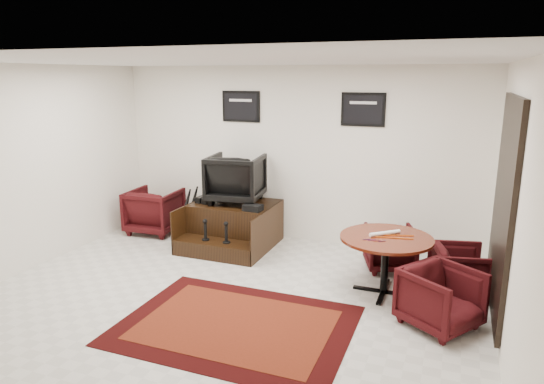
{
  "coord_description": "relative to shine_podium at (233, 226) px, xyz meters",
  "views": [
    {
      "loc": [
        2.47,
        -4.81,
        2.65
      ],
      "look_at": [
        0.26,
        0.9,
        1.17
      ],
      "focal_mm": 32.0,
      "sensor_mm": 36.0,
      "label": 1
    }
  ],
  "objects": [
    {
      "name": "ground",
      "position": [
        0.77,
        -1.83,
        -0.31
      ],
      "size": [
        6.0,
        6.0,
        0.0
      ],
      "primitive_type": "plane",
      "color": "silver",
      "rests_on": "ground"
    },
    {
      "name": "shine_podium",
      "position": [
        0.0,
        0.0,
        0.0
      ],
      "size": [
        1.31,
        1.35,
        0.67
      ],
      "color": "black",
      "rests_on": "ground"
    },
    {
      "name": "polish_kit",
      "position": [
        0.46,
        -0.24,
        0.41
      ],
      "size": [
        0.28,
        0.21,
        0.09
      ],
      "primitive_type": "cube",
      "rotation": [
        0.0,
        0.0,
        -0.07
      ],
      "color": "black",
      "rests_on": "shine_podium"
    },
    {
      "name": "area_rug",
      "position": [
        1.15,
        -2.33,
        -0.3
      ],
      "size": [
        2.47,
        1.85,
        0.01
      ],
      "color": "black",
      "rests_on": "ground"
    },
    {
      "name": "table_chair_back",
      "position": [
        2.47,
        -0.11,
        0.02
      ],
      "size": [
        0.81,
        0.78,
        0.67
      ],
      "primitive_type": "imported",
      "rotation": [
        0.0,
        0.0,
        3.48
      ],
      "color": "black",
      "rests_on": "ground"
    },
    {
      "name": "table_chair_corner",
      "position": [
        3.21,
        -1.55,
        0.05
      ],
      "size": [
        0.94,
        0.95,
        0.72
      ],
      "primitive_type": "imported",
      "rotation": [
        0.0,
        0.0,
        0.97
      ],
      "color": "black",
      "rests_on": "ground"
    },
    {
      "name": "shine_chair",
      "position": [
        0.0,
        0.14,
        0.78
      ],
      "size": [
        0.91,
        0.87,
        0.84
      ],
      "primitive_type": "imported",
      "rotation": [
        0.0,
        0.0,
        3.27
      ],
      "color": "black",
      "rests_on": "shine_podium"
    },
    {
      "name": "room_shell",
      "position": [
        1.18,
        -1.71,
        1.47
      ],
      "size": [
        6.02,
        5.02,
        2.81
      ],
      "color": "white",
      "rests_on": "ground"
    },
    {
      "name": "umbrella_black",
      "position": [
        -0.78,
        -0.18,
        0.16
      ],
      "size": [
        0.35,
        0.13,
        0.93
      ],
      "primitive_type": null,
      "color": "black",
      "rests_on": "ground"
    },
    {
      "name": "umbrella_hooked",
      "position": [
        -0.8,
        0.06,
        0.15
      ],
      "size": [
        0.34,
        0.13,
        0.92
      ],
      "primitive_type": null,
      "color": "black",
      "rests_on": "ground"
    },
    {
      "name": "table_clutter",
      "position": [
        2.58,
        -0.94,
        0.43
      ],
      "size": [
        0.57,
        0.38,
        0.01
      ],
      "color": "#D6520B",
      "rests_on": "meeting_table"
    },
    {
      "name": "shoes_pair",
      "position": [
        -0.46,
        -0.07,
        0.41
      ],
      "size": [
        0.23,
        0.26,
        0.09
      ],
      "color": "black",
      "rests_on": "shine_podium"
    },
    {
      "name": "table_chair_window",
      "position": [
        3.39,
        -0.61,
        0.02
      ],
      "size": [
        0.74,
        0.77,
        0.67
      ],
      "primitive_type": "imported",
      "rotation": [
        0.0,
        0.0,
        1.8
      ],
      "color": "black",
      "rests_on": "ground"
    },
    {
      "name": "paper_roll",
      "position": [
        2.49,
        -0.87,
        0.45
      ],
      "size": [
        0.35,
        0.31,
        0.05
      ],
      "primitive_type": "cylinder",
      "rotation": [
        0.0,
        1.57,
        0.72
      ],
      "color": "white",
      "rests_on": "meeting_table"
    },
    {
      "name": "armchair_side",
      "position": [
        -1.54,
        0.1,
        0.1
      ],
      "size": [
        0.86,
        0.81,
        0.83
      ],
      "primitive_type": "imported",
      "rotation": [
        0.0,
        0.0,
        3.21
      ],
      "color": "black",
      "rests_on": "ground"
    },
    {
      "name": "meeting_table",
      "position": [
        2.52,
        -0.93,
        0.34
      ],
      "size": [
        1.12,
        1.12,
        0.74
      ],
      "color": "#421809",
      "rests_on": "ground"
    }
  ]
}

